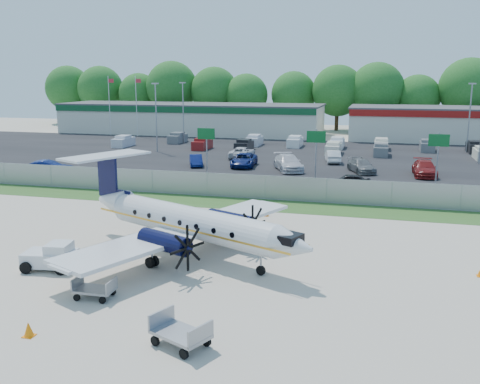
% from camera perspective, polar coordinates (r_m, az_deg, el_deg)
% --- Properties ---
extents(ground, '(170.00, 170.00, 0.00)m').
position_cam_1_polar(ground, '(30.96, -2.87, -6.45)').
color(ground, '#BEB3A1').
rests_on(ground, ground).
extents(grass_verge, '(170.00, 4.00, 0.02)m').
position_cam_1_polar(grass_verge, '(42.10, 2.10, -1.38)').
color(grass_verge, '#2D561E').
rests_on(grass_verge, ground).
extents(access_road, '(170.00, 8.00, 0.02)m').
position_cam_1_polar(access_road, '(48.79, 3.93, 0.50)').
color(access_road, black).
rests_on(access_road, ground).
extents(parking_lot, '(170.00, 32.00, 0.02)m').
position_cam_1_polar(parking_lot, '(69.22, 7.27, 3.91)').
color(parking_lot, black).
rests_on(parking_lot, ground).
extents(perimeter_fence, '(120.00, 0.06, 1.99)m').
position_cam_1_polar(perimeter_fence, '(43.79, 2.69, 0.48)').
color(perimeter_fence, gray).
rests_on(perimeter_fence, ground).
extents(building_west, '(46.40, 12.40, 5.24)m').
position_cam_1_polar(building_west, '(96.04, -5.31, 7.83)').
color(building_west, silver).
rests_on(building_west, ground).
extents(sign_left, '(1.80, 0.26, 5.00)m').
position_cam_1_polar(sign_left, '(53.96, -3.61, 5.51)').
color(sign_left, gray).
rests_on(sign_left, ground).
extents(sign_mid, '(1.80, 0.26, 5.00)m').
position_cam_1_polar(sign_mid, '(51.56, 8.11, 5.09)').
color(sign_mid, gray).
rests_on(sign_mid, ground).
extents(sign_right, '(1.80, 0.26, 5.00)m').
position_cam_1_polar(sign_right, '(51.45, 20.40, 4.44)').
color(sign_right, gray).
rests_on(sign_right, ground).
extents(flagpole_west, '(1.06, 0.12, 10.00)m').
position_cam_1_polar(flagpole_west, '(94.41, -13.73, 9.29)').
color(flagpole_west, silver).
rests_on(flagpole_west, ground).
extents(flagpole_east, '(1.06, 0.12, 10.00)m').
position_cam_1_polar(flagpole_east, '(92.13, -10.96, 9.35)').
color(flagpole_east, silver).
rests_on(flagpole_east, ground).
extents(light_pole_nw, '(0.90, 0.35, 9.09)m').
position_cam_1_polar(light_pole_nw, '(72.17, -8.94, 8.37)').
color(light_pole_nw, gray).
rests_on(light_pole_nw, ground).
extents(light_pole_sw, '(0.90, 0.35, 9.09)m').
position_cam_1_polar(light_pole_sw, '(81.41, -6.09, 8.87)').
color(light_pole_sw, gray).
rests_on(light_pole_sw, ground).
extents(light_pole_se, '(0.90, 0.35, 9.09)m').
position_cam_1_polar(light_pole_se, '(76.85, 23.31, 7.76)').
color(light_pole_se, gray).
rests_on(light_pole_se, ground).
extents(tree_line, '(112.00, 6.00, 14.00)m').
position_cam_1_polar(tree_line, '(102.79, 9.86, 6.52)').
color(tree_line, '#1D5D1B').
rests_on(tree_line, ground).
extents(aircraft, '(16.37, 15.89, 5.09)m').
position_cam_1_polar(aircraft, '(30.10, -5.60, -3.13)').
color(aircraft, silver).
rests_on(aircraft, ground).
extents(pushback_tug, '(2.84, 2.25, 1.41)m').
position_cam_1_polar(pushback_tug, '(29.85, -19.40, -6.50)').
color(pushback_tug, silver).
rests_on(pushback_tug, ground).
extents(baggage_cart_near, '(1.83, 1.14, 0.94)m').
position_cam_1_polar(baggage_cart_near, '(25.58, -15.25, -9.94)').
color(baggage_cart_near, gray).
rests_on(baggage_cart_near, ground).
extents(baggage_cart_far, '(2.52, 2.09, 1.14)m').
position_cam_1_polar(baggage_cart_far, '(20.75, -6.36, -14.70)').
color(baggage_cart_far, gray).
rests_on(baggage_cart_far, ground).
extents(cone_port_wing, '(0.42, 0.42, 0.60)m').
position_cam_1_polar(cone_port_wing, '(22.94, -21.62, -13.48)').
color(cone_port_wing, orange).
rests_on(cone_port_wing, ground).
extents(cone_starboard_wing, '(0.36, 0.36, 0.51)m').
position_cam_1_polar(cone_starboard_wing, '(38.74, 2.84, -2.23)').
color(cone_starboard_wing, orange).
rests_on(cone_starboard_wing, ground).
extents(road_car_west, '(5.39, 3.18, 1.68)m').
position_cam_1_polar(road_car_west, '(57.02, -19.71, 1.50)').
color(road_car_west, navy).
rests_on(road_car_west, ground).
extents(road_car_mid, '(4.00, 1.86, 1.33)m').
position_cam_1_polar(road_car_mid, '(49.29, 11.48, 0.39)').
color(road_car_mid, black).
rests_on(road_car_mid, ground).
extents(parked_car_a, '(2.74, 4.12, 1.28)m').
position_cam_1_polar(parked_car_a, '(60.60, -4.71, 2.78)').
color(parked_car_a, navy).
rests_on(parked_car_a, ground).
extents(parked_car_b, '(2.92, 5.54, 1.48)m').
position_cam_1_polar(parked_car_b, '(59.97, 0.43, 2.72)').
color(parked_car_b, navy).
rests_on(parked_car_b, ground).
extents(parked_car_c, '(4.47, 6.31, 1.70)m').
position_cam_1_polar(parked_car_c, '(57.70, 5.16, 2.29)').
color(parked_car_c, silver).
rests_on(parked_car_c, ground).
extents(parked_car_d, '(3.64, 5.19, 1.40)m').
position_cam_1_polar(parked_car_d, '(57.79, 12.79, 2.05)').
color(parked_car_d, '#595B5E').
rests_on(parked_car_d, ground).
extents(parked_car_e, '(2.35, 5.48, 1.57)m').
position_cam_1_polar(parked_car_e, '(57.42, 19.03, 1.62)').
color(parked_car_e, maroon).
rests_on(parked_car_e, ground).
extents(parked_car_f, '(2.49, 5.15, 1.41)m').
position_cam_1_polar(parked_car_f, '(66.24, 0.23, 3.63)').
color(parked_car_f, silver).
rests_on(parked_car_f, ground).
extents(parked_car_g, '(2.30, 4.60, 1.45)m').
position_cam_1_polar(parked_car_g, '(63.88, 9.86, 3.12)').
color(parked_car_g, silver).
rests_on(parked_car_g, ground).
extents(far_parking_rows, '(56.00, 10.00, 1.60)m').
position_cam_1_polar(far_parking_rows, '(74.13, 7.80, 4.43)').
color(far_parking_rows, gray).
rests_on(far_parking_rows, ground).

